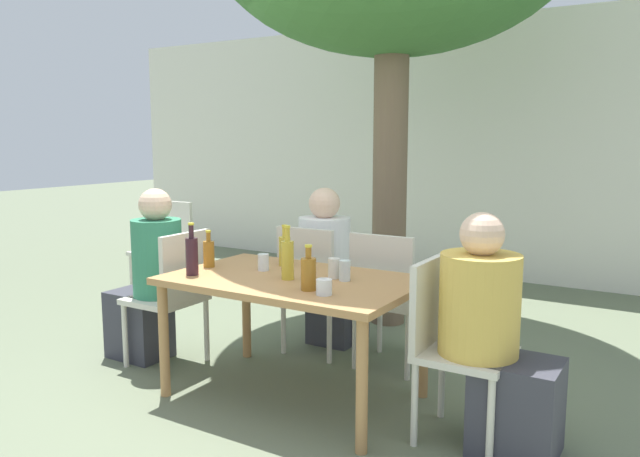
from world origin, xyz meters
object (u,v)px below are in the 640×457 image
at_px(drinking_glass_3, 345,271).
at_px(dining_table_front, 293,290).
at_px(oil_cruet_0, 288,259).
at_px(oil_cruet_3, 285,250).
at_px(wine_bottle_2, 192,255).
at_px(patio_chair_0, 174,290).
at_px(patio_chair_3, 388,292).
at_px(patio_chair_4, 167,243).
at_px(patio_chair_2, 314,282).
at_px(drinking_glass_0, 263,262).
at_px(person_seated_1, 495,344).
at_px(amber_bottle_4, 209,253).
at_px(drinking_glass_2, 334,268).
at_px(patio_chair_1, 449,338).
at_px(person_seated_2, 331,274).
at_px(person_seated_0, 149,284).
at_px(drinking_glass_1, 324,287).
at_px(amber_bottle_1, 309,273).

bearing_deg(drinking_glass_3, dining_table_front, -164.15).
distance_m(oil_cruet_0, oil_cruet_3, 0.39).
bearing_deg(drinking_glass_3, wine_bottle_2, -158.19).
height_order(patio_chair_0, patio_chair_3, same).
bearing_deg(patio_chair_3, patio_chair_4, -13.35).
height_order(patio_chair_2, drinking_glass_0, patio_chair_2).
bearing_deg(patio_chair_0, oil_cruet_0, 86.68).
distance_m(dining_table_front, oil_cruet_3, 0.39).
bearing_deg(patio_chair_2, person_seated_1, 155.04).
relative_size(patio_chair_0, patio_chair_4, 1.00).
height_order(amber_bottle_4, drinking_glass_2, amber_bottle_4).
xyz_separation_m(dining_table_front, patio_chair_1, (0.95, 0.00, -0.12)).
xyz_separation_m(person_seated_2, oil_cruet_3, (0.06, -0.67, 0.29)).
bearing_deg(wine_bottle_2, patio_chair_4, 138.85).
height_order(patio_chair_0, person_seated_2, person_seated_2).
xyz_separation_m(oil_cruet_3, drinking_glass_2, (0.44, -0.14, -0.04)).
relative_size(dining_table_front, amber_bottle_4, 6.19).
distance_m(person_seated_0, drinking_glass_0, 0.96).
bearing_deg(oil_cruet_0, person_seated_1, 2.68).
distance_m(patio_chair_1, oil_cruet_0, 1.00).
bearing_deg(drinking_glass_3, person_seated_2, 124.88).
distance_m(patio_chair_2, drinking_glass_2, 0.81).
xyz_separation_m(dining_table_front, drinking_glass_2, (0.21, 0.11, 0.14)).
bearing_deg(amber_bottle_4, person_seated_0, 177.22).
height_order(patio_chair_4, person_seated_1, person_seated_1).
relative_size(person_seated_1, drinking_glass_3, 9.99).
distance_m(drinking_glass_1, drinking_glass_2, 0.39).
bearing_deg(oil_cruet_3, oil_cruet_0, -52.48).
bearing_deg(patio_chair_3, amber_bottle_4, 38.29).
relative_size(dining_table_front, oil_cruet_0, 4.62).
height_order(patio_chair_2, person_seated_2, person_seated_2).
bearing_deg(drinking_glass_1, patio_chair_4, 149.95).
bearing_deg(drinking_glass_2, patio_chair_0, -174.73).
bearing_deg(oil_cruet_3, patio_chair_2, 97.33).
height_order(patio_chair_1, drinking_glass_2, patio_chair_1).
bearing_deg(patio_chair_2, patio_chair_0, 45.91).
bearing_deg(dining_table_front, person_seated_2, 107.35).
relative_size(oil_cruet_3, drinking_glass_0, 2.56).
xyz_separation_m(patio_chair_4, person_seated_0, (1.14, -1.31, 0.01)).
bearing_deg(drinking_glass_3, person_seated_1, -5.39).
bearing_deg(patio_chair_3, drinking_glass_1, 94.44).
distance_m(dining_table_front, person_seated_0, 1.20).
distance_m(drinking_glass_2, drinking_glass_3, 0.09).
bearing_deg(patio_chair_2, oil_cruet_0, 111.41).
xyz_separation_m(person_seated_0, oil_cruet_3, (0.96, 0.25, 0.29)).
xyz_separation_m(dining_table_front, oil_cruet_0, (0.00, -0.06, 0.20)).
bearing_deg(wine_bottle_2, amber_bottle_1, 3.19).
height_order(person_seated_0, person_seated_1, person_seated_0).
distance_m(patio_chair_2, patio_chair_3, 0.58).
bearing_deg(drinking_glass_2, drinking_glass_3, -15.83).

